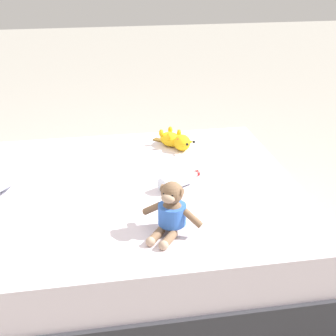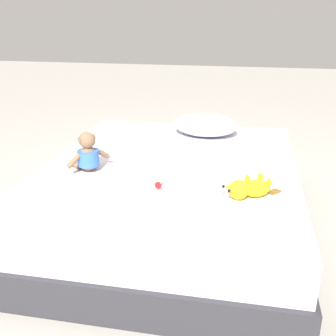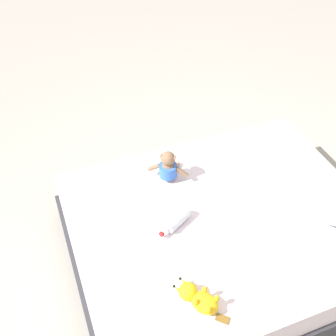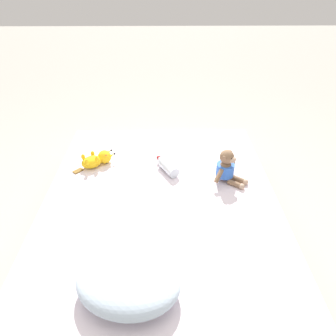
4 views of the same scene
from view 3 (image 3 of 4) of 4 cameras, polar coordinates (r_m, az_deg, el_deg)
The scene contains 6 objects.
ground_plane at distance 2.96m, azimuth 6.89°, elevation -11.89°, with size 16.00×16.00×0.00m, color #9E998E.
bed at distance 2.80m, azimuth 7.24°, elevation -9.47°, with size 1.55×1.92×0.42m.
pillow at distance 2.81m, azimuth 21.23°, elevation -3.65°, with size 0.54×0.45×0.15m.
plush_monkey at distance 2.78m, azimuth 0.06°, elevation 0.09°, with size 0.25×0.25×0.24m.
plush_yellow_creature at distance 2.24m, azimuth 4.08°, elevation -17.33°, with size 0.30×0.23×0.10m.
glass_bottle at distance 2.54m, azimuth 1.17°, elevation -7.16°, with size 0.17×0.24×0.08m.
Camera 3 is at (1.45, -0.93, 2.41)m, focal length 44.48 mm.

